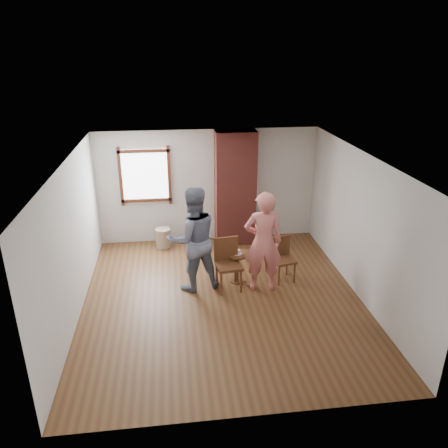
# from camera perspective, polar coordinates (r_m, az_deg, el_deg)

# --- Properties ---
(ground) EXTENTS (5.50, 5.50, 0.00)m
(ground) POSITION_cam_1_polar(r_m,az_deg,el_deg) (8.10, -0.21, -9.75)
(ground) COLOR brown
(ground) RESTS_ON ground
(room_shell) EXTENTS (5.04, 5.52, 2.62)m
(room_shell) POSITION_cam_1_polar(r_m,az_deg,el_deg) (7.86, -1.17, 3.84)
(room_shell) COLOR silver
(room_shell) RESTS_ON ground
(brick_chimney) EXTENTS (0.90, 0.50, 2.60)m
(brick_chimney) POSITION_cam_1_polar(r_m,az_deg,el_deg) (9.88, 1.47, 4.66)
(brick_chimney) COLOR #953D35
(brick_chimney) RESTS_ON ground
(stoneware_crock) EXTENTS (0.45, 0.45, 0.44)m
(stoneware_crock) POSITION_cam_1_polar(r_m,az_deg,el_deg) (10.08, -7.95, -1.78)
(stoneware_crock) COLOR tan
(stoneware_crock) RESTS_ON ground
(dark_pot) EXTENTS (0.15, 0.15, 0.15)m
(dark_pot) POSITION_cam_1_polar(r_m,az_deg,el_deg) (10.16, -2.73, -2.28)
(dark_pot) COLOR black
(dark_pot) RESTS_ON ground
(dining_chair_left) EXTENTS (0.52, 0.52, 0.99)m
(dining_chair_left) POSITION_cam_1_polar(r_m,az_deg,el_deg) (8.20, 0.47, -4.85)
(dining_chair_left) COLOR brown
(dining_chair_left) RESTS_ON ground
(dining_chair_right) EXTENTS (0.48, 0.48, 0.87)m
(dining_chair_right) POSITION_cam_1_polar(r_m,az_deg,el_deg) (8.61, 7.61, -4.18)
(dining_chair_right) COLOR brown
(dining_chair_right) RESTS_ON ground
(side_table) EXTENTS (0.40, 0.40, 0.60)m
(side_table) POSITION_cam_1_polar(r_m,az_deg,el_deg) (8.46, 1.74, -5.10)
(side_table) COLOR brown
(side_table) RESTS_ON ground
(cake_plate) EXTENTS (0.18, 0.18, 0.01)m
(cake_plate) POSITION_cam_1_polar(r_m,az_deg,el_deg) (8.37, 1.76, -3.88)
(cake_plate) COLOR white
(cake_plate) RESTS_ON side_table
(cake_slice) EXTENTS (0.08, 0.07, 0.06)m
(cake_slice) POSITION_cam_1_polar(r_m,az_deg,el_deg) (8.36, 1.83, -3.67)
(cake_slice) COLOR white
(cake_slice) RESTS_ON cake_plate
(man) EXTENTS (1.12, 0.96, 2.00)m
(man) POSITION_cam_1_polar(r_m,az_deg,el_deg) (8.03, -4.04, -2.00)
(man) COLOR #151C3B
(man) RESTS_ON ground
(person_pink) EXTENTS (0.74, 0.52, 1.94)m
(person_pink) POSITION_cam_1_polar(r_m,az_deg,el_deg) (8.00, 5.14, -2.38)
(person_pink) COLOR #DC756E
(person_pink) RESTS_ON ground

